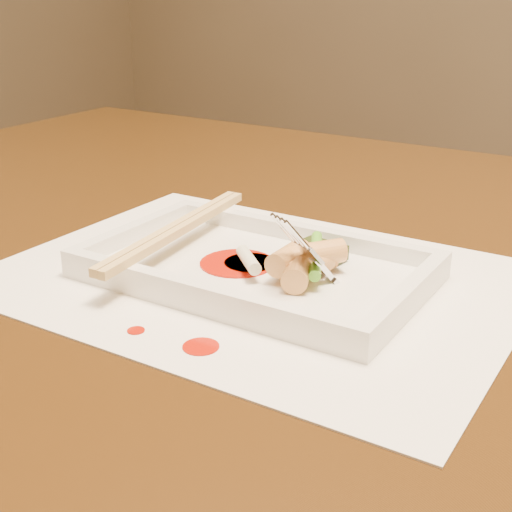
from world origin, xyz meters
The scene contains 23 objects.
table centered at (0.00, 0.00, 0.65)m, with size 1.40×0.90×0.75m.
placemat centered at (-0.05, -0.08, 0.75)m, with size 0.40×0.30×0.00m, color white.
sauce_splatter_a centered at (-0.02, -0.19, 0.75)m, with size 0.02×0.02×0.00m, color #B21505.
sauce_splatter_b centered at (-0.07, -0.20, 0.75)m, with size 0.01×0.01×0.00m, color #B21505.
plate_base centered at (-0.05, -0.08, 0.76)m, with size 0.26×0.16×0.01m, color white.
plate_rim_far centered at (-0.05, 0.00, 0.77)m, with size 0.26×0.01×0.01m, color white.
plate_rim_near centered at (-0.05, -0.15, 0.77)m, with size 0.26×0.01×0.01m, color white.
plate_rim_left centered at (-0.17, -0.08, 0.77)m, with size 0.01×0.14×0.01m, color white.
plate_rim_right centered at (0.07, -0.08, 0.77)m, with size 0.01×0.14×0.01m, color white.
veg_piece centered at (-0.02, -0.04, 0.77)m, with size 0.04×0.03×0.01m, color black.
scallion_white centered at (-0.05, -0.09, 0.77)m, with size 0.01×0.01×0.04m, color #EAEACC.
scallion_green centered at (-0.01, -0.06, 0.77)m, with size 0.01×0.01×0.09m, color #45A51A.
chopstick_a centered at (-0.13, -0.08, 0.78)m, with size 0.01×0.21×0.01m, color tan.
chopstick_b centered at (-0.12, -0.08, 0.78)m, with size 0.01×0.21×0.01m, color tan.
fork centered at (0.02, -0.06, 0.83)m, with size 0.09×0.10×0.14m, color silver, non-canonical shape.
sauce_blob_0 centered at (-0.06, -0.07, 0.76)m, with size 0.04×0.04×0.00m, color #B21505.
sauce_blob_1 centered at (-0.07, -0.08, 0.76)m, with size 0.06×0.06×0.00m, color #B21505.
rice_cake_0 centered at (-0.01, -0.06, 0.77)m, with size 0.02×0.02×0.04m, color #DCB067.
rice_cake_1 centered at (-0.01, -0.07, 0.77)m, with size 0.02×0.02×0.04m, color #DCB067.
rice_cake_2 centered at (-0.02, -0.08, 0.78)m, with size 0.02×0.02×0.04m, color #DCB067.
rice_cake_3 centered at (-0.01, -0.07, 0.77)m, with size 0.02×0.02×0.04m, color #DCB067.
rice_cake_4 centered at (-0.01, -0.09, 0.77)m, with size 0.02×0.02×0.04m, color #DCB067.
rice_cake_5 centered at (-0.01, -0.06, 0.78)m, with size 0.02×0.02×0.05m, color #DCB067.
Camera 1 is at (0.22, -0.51, 0.97)m, focal length 50.00 mm.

